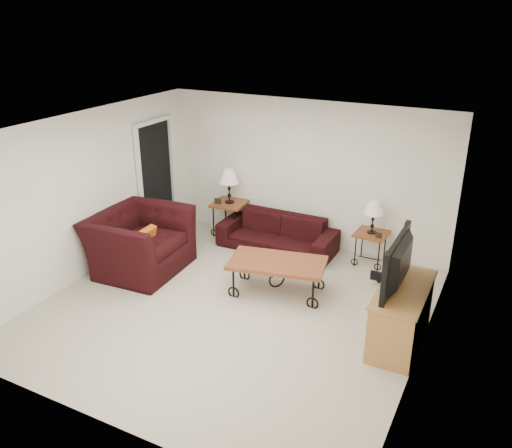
{
  "coord_description": "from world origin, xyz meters",
  "views": [
    {
      "loc": [
        3.18,
        -5.51,
        3.89
      ],
      "look_at": [
        0.0,
        0.7,
        1.0
      ],
      "focal_mm": 37.16,
      "sensor_mm": 36.0,
      "label": 1
    }
  ],
  "objects": [
    {
      "name": "tv_stand",
      "position": [
        2.23,
        0.24,
        0.38
      ],
      "size": [
        0.53,
        1.26,
        0.76
      ],
      "primitive_type": "cube",
      "color": "#BB8845",
      "rests_on": "ground"
    },
    {
      "name": "side_table_right",
      "position": [
        1.3,
        2.2,
        0.27
      ],
      "size": [
        0.51,
        0.51,
        0.54
      ],
      "primitive_type": "cube",
      "rotation": [
        0.0,
        0.0,
        -0.03
      ],
      "color": "brown",
      "rests_on": "ground"
    },
    {
      "name": "ground",
      "position": [
        0.0,
        0.0,
        0.0
      ],
      "size": [
        5.0,
        5.0,
        0.0
      ],
      "primitive_type": "plane",
      "color": "#BBAFA0",
      "rests_on": "ground"
    },
    {
      "name": "armchair",
      "position": [
        -1.88,
        0.36,
        0.47
      ],
      "size": [
        1.35,
        1.52,
        0.94
      ],
      "primitive_type": "imported",
      "rotation": [
        0.0,
        0.0,
        1.63
      ],
      "color": "black",
      "rests_on": "ground"
    },
    {
      "name": "doorway",
      "position": [
        -2.47,
        1.65,
        1.02
      ],
      "size": [
        0.08,
        0.94,
        2.04
      ],
      "primitive_type": "cube",
      "color": "black",
      "rests_on": "ground"
    },
    {
      "name": "photo_frame_left",
      "position": [
        -1.45,
        2.05,
        0.67
      ],
      "size": [
        0.12,
        0.05,
        0.1
      ],
      "primitive_type": "cube",
      "rotation": [
        0.0,
        0.0,
        0.26
      ],
      "color": "black",
      "rests_on": "side_table_left"
    },
    {
      "name": "side_table_left",
      "position": [
        -1.3,
        2.2,
        0.31
      ],
      "size": [
        0.62,
        0.62,
        0.62
      ],
      "primitive_type": "cube",
      "rotation": [
        0.0,
        0.0,
        0.09
      ],
      "color": "brown",
      "rests_on": "ground"
    },
    {
      "name": "wall_front",
      "position": [
        0.0,
        -2.5,
        1.25
      ],
      "size": [
        5.0,
        0.02,
        2.5
      ],
      "primitive_type": "cube",
      "color": "white",
      "rests_on": "ground"
    },
    {
      "name": "throw_pillow",
      "position": [
        -1.72,
        0.31,
        0.52
      ],
      "size": [
        0.14,
        0.43,
        0.42
      ],
      "primitive_type": "cube",
      "rotation": [
        0.0,
        0.0,
        1.63
      ],
      "color": "#BE6F18",
      "rests_on": "armchair"
    },
    {
      "name": "lamp_right",
      "position": [
        1.3,
        2.2,
        0.81
      ],
      "size": [
        0.32,
        0.32,
        0.54
      ],
      "primitive_type": null,
      "rotation": [
        0.0,
        0.0,
        -0.03
      ],
      "color": "black",
      "rests_on": "side_table_right"
    },
    {
      "name": "sofa",
      "position": [
        -0.27,
        2.02,
        0.29
      ],
      "size": [
        2.01,
        0.78,
        0.59
      ],
      "primitive_type": "imported",
      "color": "black",
      "rests_on": "ground"
    },
    {
      "name": "ceiling",
      "position": [
        0.0,
        0.0,
        2.5
      ],
      "size": [
        5.0,
        5.0,
        0.0
      ],
      "primitive_type": "plane",
      "color": "white",
      "rests_on": "wall_back"
    },
    {
      "name": "backpack",
      "position": [
        1.62,
        1.61,
        0.21
      ],
      "size": [
        0.34,
        0.27,
        0.42
      ],
      "primitive_type": "ellipsoid",
      "rotation": [
        0.0,
        0.0,
        0.09
      ],
      "color": "black",
      "rests_on": "ground"
    },
    {
      "name": "wall_right",
      "position": [
        2.5,
        0.0,
        1.25
      ],
      "size": [
        0.02,
        5.0,
        2.5
      ],
      "primitive_type": "cube",
      "color": "white",
      "rests_on": "ground"
    },
    {
      "name": "coffee_table",
      "position": [
        0.36,
        0.66,
        0.26
      ],
      "size": [
        1.49,
        1.0,
        0.51
      ],
      "primitive_type": "cube",
      "rotation": [
        0.0,
        0.0,
        0.21
      ],
      "color": "brown",
      "rests_on": "ground"
    },
    {
      "name": "wall_left",
      "position": [
        -2.5,
        0.0,
        1.25
      ],
      "size": [
        0.02,
        5.0,
        2.5
      ],
      "primitive_type": "cube",
      "color": "white",
      "rests_on": "ground"
    },
    {
      "name": "television",
      "position": [
        2.21,
        0.24,
        1.08
      ],
      "size": [
        0.15,
        1.13,
        0.65
      ],
      "primitive_type": "imported",
      "rotation": [
        0.0,
        0.0,
        -1.57
      ],
      "color": "black",
      "rests_on": "tv_stand"
    },
    {
      "name": "lamp_left",
      "position": [
        -1.3,
        2.2,
        0.93
      ],
      "size": [
        0.38,
        0.38,
        0.62
      ],
      "primitive_type": null,
      "rotation": [
        0.0,
        0.0,
        0.09
      ],
      "color": "black",
      "rests_on": "side_table_left"
    },
    {
      "name": "wall_back",
      "position": [
        0.0,
        2.5,
        1.25
      ],
      "size": [
        5.0,
        0.02,
        2.5
      ],
      "primitive_type": "cube",
      "color": "white",
      "rests_on": "ground"
    },
    {
      "name": "photo_frame_right",
      "position": [
        1.45,
        2.05,
        0.59
      ],
      "size": [
        0.11,
        0.04,
        0.09
      ],
      "primitive_type": "cube",
      "rotation": [
        0.0,
        0.0,
        -0.24
      ],
      "color": "black",
      "rests_on": "side_table_right"
    }
  ]
}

